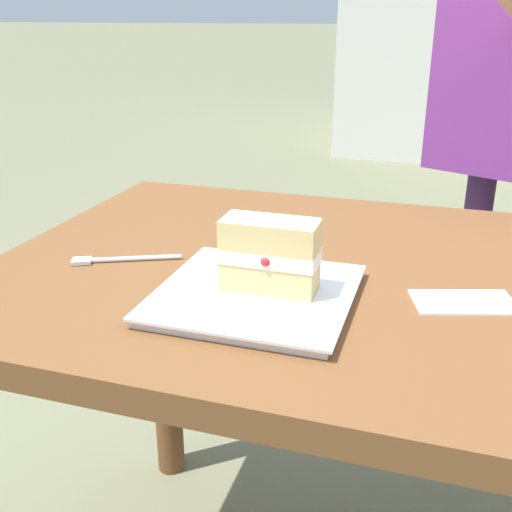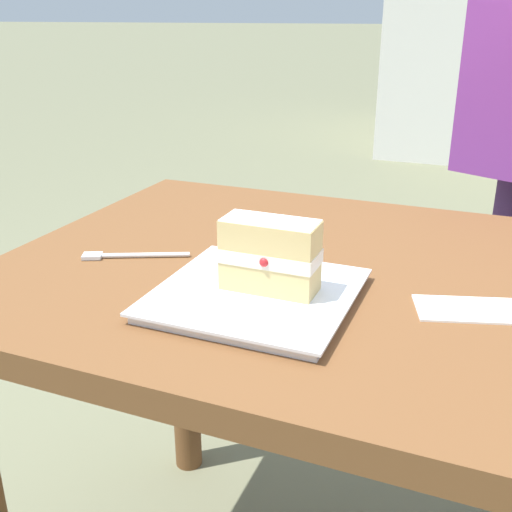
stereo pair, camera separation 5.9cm
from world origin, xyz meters
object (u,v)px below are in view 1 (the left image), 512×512
Objects in this scene: patio_table at (372,347)px; dessert_fork at (119,259)px; dessert_plate at (256,295)px; paper_napkin at (464,302)px; cake_slice at (270,255)px.

dessert_fork is (-0.40, -0.08, 0.13)m from patio_table.
dessert_fork is (-0.25, 0.07, -0.00)m from dessert_plate.
dessert_fork is 0.52m from paper_napkin.
paper_napkin is at bearing -29.01° from patio_table.
paper_napkin is (0.25, 0.07, -0.06)m from cake_slice.
dessert_plate is 0.28m from paper_napkin.
dessert_fork is at bearing 167.72° from cake_slice.
dessert_plate is (-0.15, -0.15, 0.14)m from patio_table.
patio_table is 4.56× the size of dessert_plate.
cake_slice is 0.27m from paper_napkin.
dessert_plate is 1.99× the size of cake_slice.
paper_napkin is at bearing 0.99° from dessert_fork.
paper_napkin reaches higher than patio_table.
patio_table is 0.19m from paper_napkin.
dessert_fork reaches higher than paper_napkin.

